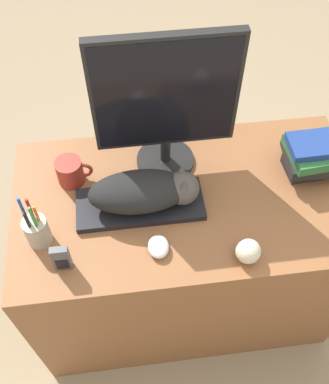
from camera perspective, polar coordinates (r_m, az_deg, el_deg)
ground_plane at (r=2.06m, az=3.50°, el=-20.42°), size 12.00×12.00×0.00m
desk at (r=1.82m, az=2.50°, el=-7.64°), size 1.17×0.63×0.76m
keyboard at (r=1.47m, az=-3.11°, el=-1.58°), size 0.41×0.16×0.02m
cat at (r=1.41m, az=-2.13°, el=0.17°), size 0.35×0.15×0.13m
monitor at (r=1.38m, az=0.13°, el=11.49°), size 0.45×0.20×0.52m
computer_mouse at (r=1.38m, az=-0.78°, el=-6.95°), size 0.06×0.08×0.03m
coffee_mug at (r=1.53m, az=-11.82°, el=2.55°), size 0.12×0.09×0.09m
pen_cup at (r=1.41m, az=-15.89°, el=-4.70°), size 0.07×0.07×0.22m
baseball at (r=1.37m, az=10.56°, el=-7.40°), size 0.08×0.08×0.08m
phone at (r=1.35m, az=-12.96°, el=-8.25°), size 0.05×0.02×0.11m
book_stack at (r=1.59m, az=18.36°, el=4.46°), size 0.20×0.18×0.14m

